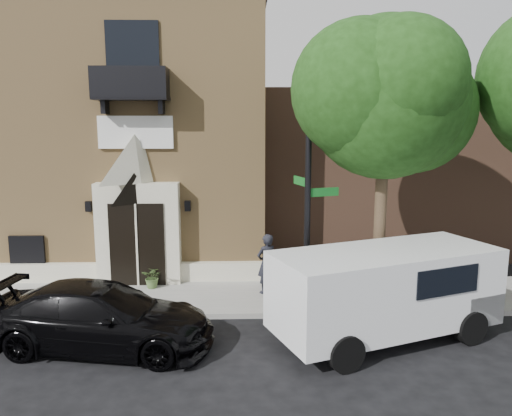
{
  "coord_description": "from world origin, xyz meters",
  "views": [
    {
      "loc": [
        2.28,
        -12.67,
        5.24
      ],
      "look_at": [
        2.69,
        2.0,
        2.68
      ],
      "focal_mm": 35.0,
      "sensor_mm": 36.0,
      "label": 1
    }
  ],
  "objects_px": {
    "cargo_van": "(392,289)",
    "fire_hydrant": "(423,294)",
    "dumpster": "(431,280)",
    "pedestrian_near": "(267,264)",
    "street_sign": "(308,196)",
    "black_sedan": "(101,317)"
  },
  "relations": [
    {
      "from": "cargo_van",
      "to": "street_sign",
      "type": "distance_m",
      "value": 3.21
    },
    {
      "from": "cargo_van",
      "to": "dumpster",
      "type": "xyz_separation_m",
      "value": [
        1.69,
        1.87,
        -0.41
      ]
    },
    {
      "from": "pedestrian_near",
      "to": "street_sign",
      "type": "bearing_deg",
      "value": 98.51
    },
    {
      "from": "cargo_van",
      "to": "fire_hydrant",
      "type": "relative_size",
      "value": 6.89
    },
    {
      "from": "black_sedan",
      "to": "dumpster",
      "type": "height_order",
      "value": "black_sedan"
    },
    {
      "from": "black_sedan",
      "to": "cargo_van",
      "type": "relative_size",
      "value": 0.89
    },
    {
      "from": "pedestrian_near",
      "to": "black_sedan",
      "type": "bearing_deg",
      "value": 8.84
    },
    {
      "from": "fire_hydrant",
      "to": "pedestrian_near",
      "type": "height_order",
      "value": "pedestrian_near"
    },
    {
      "from": "fire_hydrant",
      "to": "dumpster",
      "type": "bearing_deg",
      "value": 48.39
    },
    {
      "from": "black_sedan",
      "to": "street_sign",
      "type": "xyz_separation_m",
      "value": [
        5.03,
        2.0,
        2.52
      ]
    },
    {
      "from": "black_sedan",
      "to": "pedestrian_near",
      "type": "relative_size",
      "value": 2.9
    },
    {
      "from": "dumpster",
      "to": "pedestrian_near",
      "type": "relative_size",
      "value": 1.16
    },
    {
      "from": "pedestrian_near",
      "to": "cargo_van",
      "type": "bearing_deg",
      "value": 104.36
    },
    {
      "from": "fire_hydrant",
      "to": "pedestrian_near",
      "type": "distance_m",
      "value": 4.49
    },
    {
      "from": "street_sign",
      "to": "dumpster",
      "type": "distance_m",
      "value": 4.32
    },
    {
      "from": "cargo_van",
      "to": "pedestrian_near",
      "type": "relative_size",
      "value": 3.25
    },
    {
      "from": "black_sedan",
      "to": "cargo_van",
      "type": "bearing_deg",
      "value": -78.55
    },
    {
      "from": "street_sign",
      "to": "pedestrian_near",
      "type": "bearing_deg",
      "value": 111.76
    },
    {
      "from": "cargo_van",
      "to": "pedestrian_near",
      "type": "distance_m",
      "value": 4.11
    },
    {
      "from": "dumpster",
      "to": "pedestrian_near",
      "type": "bearing_deg",
      "value": 168.0
    },
    {
      "from": "fire_hydrant",
      "to": "black_sedan",
      "type": "bearing_deg",
      "value": -167.49
    },
    {
      "from": "fire_hydrant",
      "to": "dumpster",
      "type": "xyz_separation_m",
      "value": [
        0.37,
        0.41,
        0.27
      ]
    }
  ]
}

